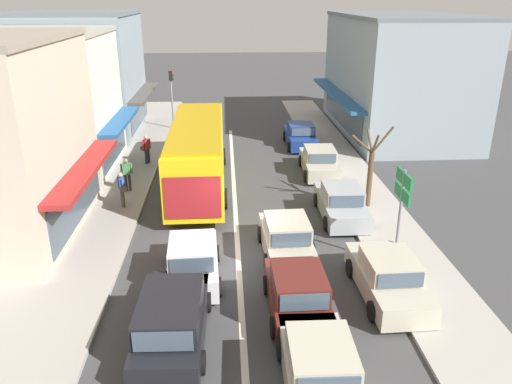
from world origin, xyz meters
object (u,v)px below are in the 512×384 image
(parked_sedan_kerb_second, at_px, (341,203))
(parked_sedan_kerb_third, at_px, (319,162))
(hatchback_queue_far_back, at_px, (286,238))
(hatchback_queue_gap_filler, at_px, (193,261))
(wagon_adjacent_lane_trail, at_px, (172,320))
(pedestrian_browsing_midblock, at_px, (146,148))
(traffic_light_downstreet, at_px, (172,90))
(street_tree_right, at_px, (370,171))
(pedestrian_with_handbag_near, at_px, (122,187))
(hatchback_behind_bus_mid, at_px, (319,368))
(parked_sedan_kerb_rear, at_px, (300,136))
(hatchback_behind_bus_near, at_px, (297,294))
(pedestrian_far_walker, at_px, (127,173))
(directional_road_sign, at_px, (402,195))
(parked_sedan_kerb_front, at_px, (388,278))
(city_bus, at_px, (198,150))

(parked_sedan_kerb_second, height_order, parked_sedan_kerb_third, same)
(hatchback_queue_far_back, bearing_deg, hatchback_queue_gap_filler, -155.38)
(wagon_adjacent_lane_trail, bearing_deg, pedestrian_browsing_midblock, 100.37)
(pedestrian_browsing_midblock, bearing_deg, hatchback_queue_far_back, -58.83)
(hatchback_queue_far_back, relative_size, traffic_light_downstreet, 0.89)
(hatchback_queue_gap_filler, xyz_separation_m, street_tree_right, (7.57, 5.69, 1.06))
(parked_sedan_kerb_second, xyz_separation_m, pedestrian_with_handbag_near, (-9.61, 1.46, 0.40))
(wagon_adjacent_lane_trail, distance_m, hatchback_queue_far_back, 6.08)
(wagon_adjacent_lane_trail, relative_size, parked_sedan_kerb_third, 1.07)
(wagon_adjacent_lane_trail, xyz_separation_m, hatchback_behind_bus_mid, (3.70, -2.08, -0.04))
(hatchback_queue_gap_filler, distance_m, parked_sedan_kerb_rear, 16.96)
(parked_sedan_kerb_second, bearing_deg, hatchback_behind_bus_near, -112.59)
(parked_sedan_kerb_second, relative_size, pedestrian_far_walker, 2.59)
(parked_sedan_kerb_third, distance_m, traffic_light_downstreet, 13.45)
(hatchback_queue_far_back, bearing_deg, directional_road_sign, -14.17)
(parked_sedan_kerb_rear, bearing_deg, hatchback_queue_gap_filler, -110.61)
(hatchback_behind_bus_mid, bearing_deg, wagon_adjacent_lane_trail, 150.57)
(parked_sedan_kerb_front, bearing_deg, wagon_adjacent_lane_trail, -163.95)
(hatchback_behind_bus_mid, bearing_deg, parked_sedan_kerb_rear, 82.86)
(parked_sedan_kerb_front, bearing_deg, hatchback_queue_gap_filler, 167.63)
(parked_sedan_kerb_front, distance_m, parked_sedan_kerb_second, 6.12)
(hatchback_behind_bus_mid, xyz_separation_m, parked_sedan_kerb_front, (2.95, 4.00, -0.05))
(city_bus, bearing_deg, hatchback_behind_bus_near, -72.92)
(hatchback_behind_bus_near, xyz_separation_m, street_tree_right, (4.34, 7.88, 1.06))
(parked_sedan_kerb_rear, height_order, traffic_light_downstreet, traffic_light_downstreet)
(hatchback_behind_bus_near, bearing_deg, street_tree_right, 61.19)
(city_bus, distance_m, hatchback_behind_bus_mid, 14.83)
(parked_sedan_kerb_third, bearing_deg, pedestrian_with_handbag_near, -156.16)
(directional_road_sign, bearing_deg, wagon_adjacent_lane_trail, -152.99)
(parked_sedan_kerb_front, height_order, pedestrian_browsing_midblock, pedestrian_browsing_midblock)
(pedestrian_with_handbag_near, bearing_deg, parked_sedan_kerb_rear, 45.62)
(hatchback_behind_bus_near, distance_m, parked_sedan_kerb_third, 13.04)
(parked_sedan_kerb_second, bearing_deg, pedestrian_browsing_midblock, 140.67)
(hatchback_queue_far_back, relative_size, hatchback_behind_bus_mid, 1.01)
(pedestrian_with_handbag_near, bearing_deg, directional_road_sign, -27.93)
(city_bus, xyz_separation_m, directional_road_sign, (7.36, -8.43, 0.82))
(parked_sedan_kerb_second, relative_size, directional_road_sign, 1.17)
(directional_road_sign, bearing_deg, hatchback_behind_bus_mid, -122.99)
(hatchback_behind_bus_mid, xyz_separation_m, pedestrian_far_walker, (-6.92, 13.59, 0.36))
(hatchback_behind_bus_mid, relative_size, pedestrian_browsing_midblock, 2.29)
(parked_sedan_kerb_rear, bearing_deg, pedestrian_with_handbag_near, -134.38)
(parked_sedan_kerb_second, bearing_deg, pedestrian_with_handbag_near, 171.33)
(street_tree_right, relative_size, pedestrian_with_handbag_near, 2.34)
(city_bus, distance_m, hatchback_queue_far_back, 8.34)
(pedestrian_far_walker, bearing_deg, hatchback_behind_bus_near, -56.67)
(directional_road_sign, bearing_deg, hatchback_queue_gap_filler, -175.51)
(hatchback_queue_far_back, xyz_separation_m, parked_sedan_kerb_second, (2.79, 3.21, -0.05))
(wagon_adjacent_lane_trail, relative_size, street_tree_right, 1.20)
(hatchback_behind_bus_mid, bearing_deg, traffic_light_downstreet, 102.68)
(traffic_light_downstreet, bearing_deg, parked_sedan_kerb_third, -48.89)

